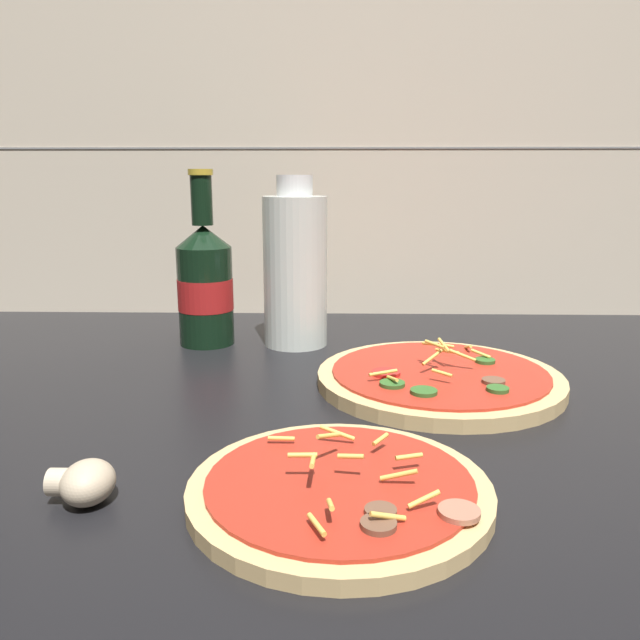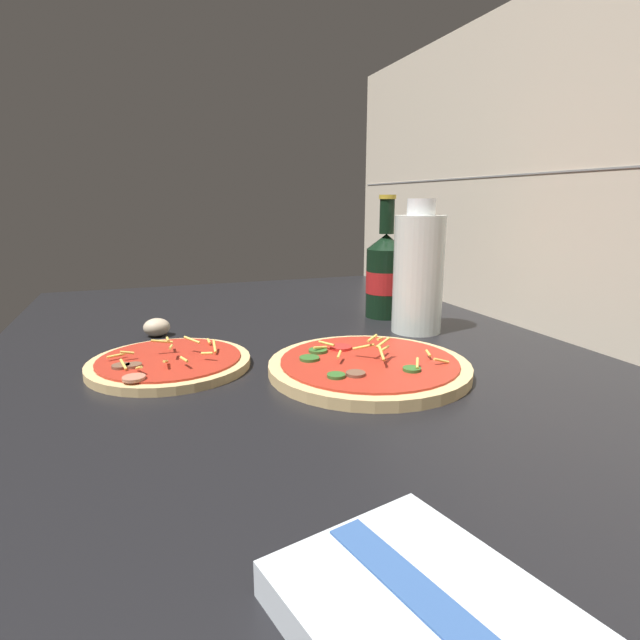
# 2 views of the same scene
# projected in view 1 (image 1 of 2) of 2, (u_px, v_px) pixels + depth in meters

# --- Properties ---
(counter_slab) EXTENTS (1.60, 0.90, 0.03)m
(counter_slab) POSITION_uv_depth(u_px,v_px,m) (423.00, 422.00, 0.63)
(counter_slab) COLOR black
(counter_slab) RESTS_ON ground
(tile_backsplash) EXTENTS (1.60, 0.01, 0.60)m
(tile_backsplash) POSITION_uv_depth(u_px,v_px,m) (391.00, 148.00, 1.01)
(tile_backsplash) COLOR beige
(tile_backsplash) RESTS_ON ground
(pizza_near) EXTENTS (0.22, 0.22, 0.04)m
(pizza_near) POSITION_uv_depth(u_px,v_px,m) (340.00, 489.00, 0.46)
(pizza_near) COLOR tan
(pizza_near) RESTS_ON counter_slab
(pizza_far) EXTENTS (0.27, 0.27, 0.05)m
(pizza_far) POSITION_uv_depth(u_px,v_px,m) (439.00, 378.00, 0.70)
(pizza_far) COLOR tan
(pizza_far) RESTS_ON counter_slab
(beer_bottle) EXTENTS (0.08, 0.08, 0.24)m
(beer_bottle) POSITION_uv_depth(u_px,v_px,m) (205.00, 283.00, 0.86)
(beer_bottle) COLOR black
(beer_bottle) RESTS_ON counter_slab
(oil_bottle) EXTENTS (0.09, 0.09, 0.23)m
(oil_bottle) POSITION_uv_depth(u_px,v_px,m) (295.00, 269.00, 0.85)
(oil_bottle) COLOR silver
(oil_bottle) RESTS_ON counter_slab
(mushroom_left) EXTENTS (0.05, 0.05, 0.03)m
(mushroom_left) POSITION_uv_depth(u_px,v_px,m) (85.00, 482.00, 0.45)
(mushroom_left) COLOR beige
(mushroom_left) RESTS_ON counter_slab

